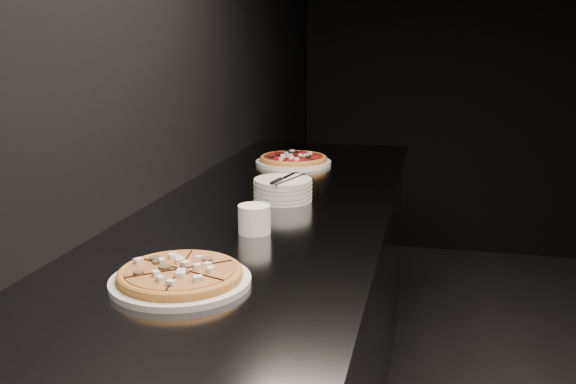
% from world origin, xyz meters
% --- Properties ---
extents(wall_left, '(0.02, 5.00, 2.80)m').
position_xyz_m(wall_left, '(-2.50, 0.00, 1.40)').
color(wall_left, black).
rests_on(wall_left, floor).
extents(counter, '(0.74, 2.44, 0.92)m').
position_xyz_m(counter, '(-2.13, 0.00, 0.46)').
color(counter, '#5A5B61').
rests_on(counter, floor).
extents(pizza_mushroom, '(0.34, 0.34, 0.03)m').
position_xyz_m(pizza_mushroom, '(-2.15, -0.63, 0.94)').
color(pizza_mushroom, white).
rests_on(pizza_mushroom, counter).
extents(pizza_tomato, '(0.36, 0.36, 0.04)m').
position_xyz_m(pizza_tomato, '(-2.20, 0.68, 0.94)').
color(pizza_tomato, white).
rests_on(pizza_tomato, counter).
extents(plate_stack, '(0.18, 0.18, 0.07)m').
position_xyz_m(plate_stack, '(-2.11, 0.11, 0.95)').
color(plate_stack, white).
rests_on(plate_stack, counter).
extents(cutlery, '(0.10, 0.19, 0.01)m').
position_xyz_m(cutlery, '(-2.10, 0.09, 0.99)').
color(cutlery, '#B6B9BD').
rests_on(cutlery, plate_stack).
extents(ramekin, '(0.09, 0.09, 0.08)m').
position_xyz_m(ramekin, '(-2.10, -0.25, 0.96)').
color(ramekin, white).
rests_on(ramekin, counter).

